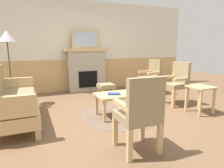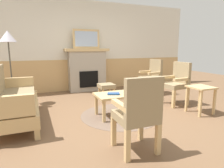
% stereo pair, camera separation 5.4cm
% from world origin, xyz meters
% --- Properties ---
extents(ground_plane, '(14.00, 14.00, 0.00)m').
position_xyz_m(ground_plane, '(0.00, 0.00, 0.00)').
color(ground_plane, brown).
extents(wall_back, '(7.20, 0.14, 2.70)m').
position_xyz_m(wall_back, '(0.00, 2.60, 1.31)').
color(wall_back, silver).
rests_on(wall_back, ground_plane).
extents(fireplace, '(1.30, 0.44, 1.28)m').
position_xyz_m(fireplace, '(0.00, 2.35, 0.65)').
color(fireplace, '#A39989').
rests_on(fireplace, ground_plane).
extents(framed_picture, '(0.80, 0.04, 0.56)m').
position_xyz_m(framed_picture, '(0.00, 2.35, 1.56)').
color(framed_picture, tan).
rests_on(framed_picture, fireplace).
extents(couch, '(0.70, 1.80, 0.98)m').
position_xyz_m(couch, '(-1.88, 0.31, 0.40)').
color(couch, tan).
rests_on(couch, ground_plane).
extents(coffee_table, '(0.96, 0.56, 0.44)m').
position_xyz_m(coffee_table, '(0.00, -0.08, 0.39)').
color(coffee_table, tan).
rests_on(coffee_table, ground_plane).
extents(round_rug, '(1.54, 1.54, 0.01)m').
position_xyz_m(round_rug, '(0.00, -0.08, 0.00)').
color(round_rug, brown).
rests_on(round_rug, ground_plane).
extents(book_on_table, '(0.26, 0.21, 0.03)m').
position_xyz_m(book_on_table, '(-0.16, -0.11, 0.46)').
color(book_on_table, navy).
rests_on(book_on_table, coffee_table).
extents(footstool, '(0.40, 0.40, 0.36)m').
position_xyz_m(footstool, '(0.25, 1.34, 0.28)').
color(footstool, tan).
rests_on(footstool, ground_plane).
extents(armchair_near_fireplace, '(0.51, 0.51, 0.98)m').
position_xyz_m(armchair_near_fireplace, '(1.54, 0.13, 0.54)').
color(armchair_near_fireplace, tan).
rests_on(armchair_near_fireplace, ground_plane).
extents(armchair_by_window_left, '(0.52, 0.52, 0.98)m').
position_xyz_m(armchair_by_window_left, '(1.59, 1.23, 0.54)').
color(armchair_by_window_left, tan).
rests_on(armchair_by_window_left, ground_plane).
extents(armchair_front_left, '(0.49, 0.49, 0.98)m').
position_xyz_m(armchair_front_left, '(-0.37, -1.40, 0.54)').
color(armchair_front_left, tan).
rests_on(armchair_front_left, ground_plane).
extents(side_table, '(0.44, 0.44, 0.55)m').
position_xyz_m(side_table, '(1.54, -0.57, 0.43)').
color(side_table, tan).
rests_on(side_table, ground_plane).
extents(floor_lamp_by_couch, '(0.36, 0.36, 1.68)m').
position_xyz_m(floor_lamp_by_couch, '(-1.99, 1.57, 1.45)').
color(floor_lamp_by_couch, '#332D28').
rests_on(floor_lamp_by_couch, ground_plane).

